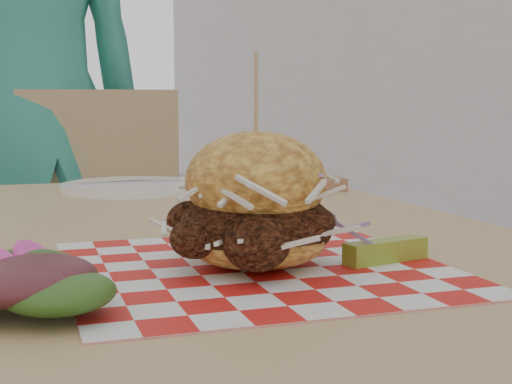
{
  "coord_description": "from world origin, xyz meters",
  "views": [
    {
      "loc": [
        -0.05,
        -0.84,
        0.91
      ],
      "look_at": [
        0.16,
        -0.2,
        0.82
      ],
      "focal_mm": 50.0,
      "sensor_mm": 36.0,
      "label": 1
    }
  ],
  "objects_px": {
    "patio_table": "(183,285)",
    "sandwich": "(256,208)",
    "patio_chair": "(114,245)",
    "diner": "(34,105)"
  },
  "relations": [
    {
      "from": "patio_table",
      "to": "sandwich",
      "type": "distance_m",
      "value": 0.29
    },
    {
      "from": "patio_table",
      "to": "patio_chair",
      "type": "xyz_separation_m",
      "value": [
        0.02,
        0.92,
        -0.12
      ]
    },
    {
      "from": "diner",
      "to": "patio_chair",
      "type": "xyz_separation_m",
      "value": [
        0.18,
        -0.24,
        -0.36
      ]
    },
    {
      "from": "patio_table",
      "to": "sandwich",
      "type": "xyz_separation_m",
      "value": [
        0.02,
        -0.26,
        0.14
      ]
    },
    {
      "from": "patio_table",
      "to": "diner",
      "type": "bearing_deg",
      "value": 97.81
    },
    {
      "from": "diner",
      "to": "sandwich",
      "type": "relative_size",
      "value": 8.81
    },
    {
      "from": "diner",
      "to": "sandwich",
      "type": "distance_m",
      "value": 1.43
    },
    {
      "from": "diner",
      "to": "patio_table",
      "type": "distance_m",
      "value": 1.19
    },
    {
      "from": "diner",
      "to": "patio_chair",
      "type": "height_order",
      "value": "diner"
    },
    {
      "from": "patio_table",
      "to": "sandwich",
      "type": "bearing_deg",
      "value": -86.33
    }
  ]
}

